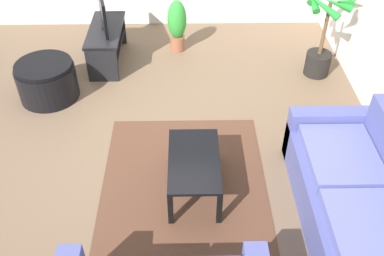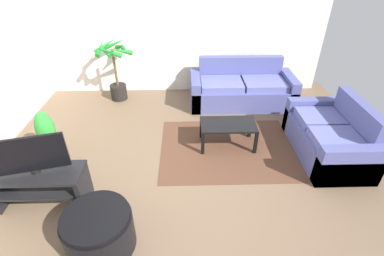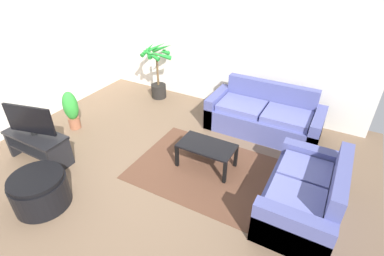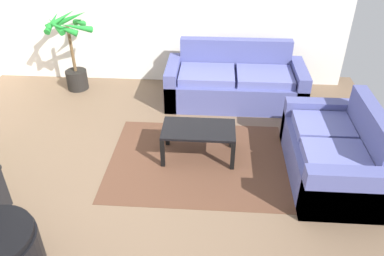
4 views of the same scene
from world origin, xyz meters
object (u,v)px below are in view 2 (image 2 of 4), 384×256
Objects in this scene: tv at (29,155)px; tv_stand at (41,183)px; potted_plant_small at (47,133)px; ottoman at (99,231)px; couch_main at (241,90)px; couch_loveseat at (329,138)px; coffee_table at (228,127)px; potted_palm at (115,71)px.

tv_stand is at bearing -76.30° from tv.
potted_plant_small is (-0.30, 1.00, 0.09)m from tv_stand.
ottoman is (0.87, -0.66, -0.54)m from tv.
couch_main is at bearing 41.78° from tv_stand.
coffee_table is at bearing 170.67° from couch_loveseat.
potted_palm is at bearing 97.68° from ottoman.
ottoman is (-2.13, -3.34, -0.06)m from couch_main.
couch_loveseat reaches higher than tv_stand.
couch_main and couch_loveseat have the same top height.
tv_stand is at bearing -97.49° from potted_palm.
potted_plant_small is (-0.30, 1.00, -0.37)m from tv.
coffee_table is (2.52, 1.19, 0.02)m from tv_stand.
tv reaches higher than coffee_table.
couch_loveseat is 1.75× the size of coffee_table.
couch_main reaches higher than tv_stand.
potted_plant_small is at bearing 106.79° from tv.
couch_main is at bearing 121.85° from couch_loveseat.
couch_loveseat is 1.42× the size of tv_stand.
coffee_table is at bearing 25.33° from tv_stand.
couch_main is at bearing -5.88° from potted_palm.
couch_loveseat is at bearing -0.86° from potted_plant_small.
potted_palm is 1.61× the size of potted_plant_small.
tv is 1.22m from ottoman.
coffee_table is 2.78m from potted_palm.
potted_plant_small is at bearing 179.14° from couch_loveseat.
couch_loveseat is 1.59m from coffee_table.
potted_palm is (0.39, 2.95, 0.30)m from tv_stand.
ottoman is at bearing -54.60° from potted_plant_small.
tv_stand is 1.46× the size of ottoman.
ottoman is at bearing -131.68° from coffee_table.
tv is (-4.09, -0.93, 0.49)m from couch_loveseat.
couch_main is at bearing 57.47° from ottoman.
potted_plant_small is (-4.39, 0.07, 0.12)m from couch_loveseat.
couch_main is 3.96m from ottoman.
couch_main is 1.34× the size of couch_loveseat.
tv reaches higher than couch_loveseat.
tv_stand is 1.10m from ottoman.
potted_palm is at bearing 82.51° from tv_stand.
tv_stand reaches higher than coffee_table.
tv is at bearing -154.73° from coffee_table.
couch_loveseat reaches higher than potted_plant_small.
couch_main is 1.66× the size of potted_palm.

